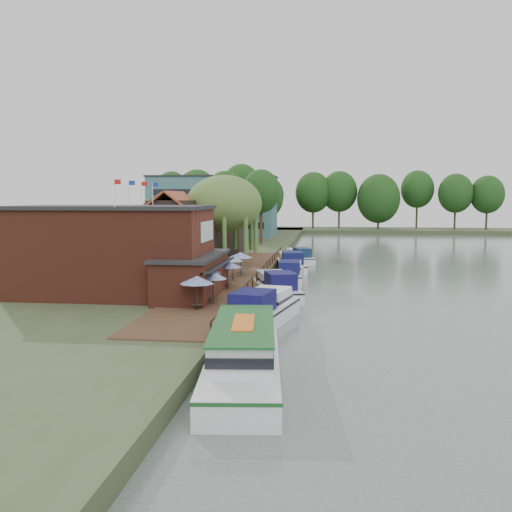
{
  "coord_description": "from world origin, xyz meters",
  "views": [
    {
      "loc": [
        1.12,
        -44.8,
        8.9
      ],
      "look_at": [
        -6.0,
        12.0,
        3.0
      ],
      "focal_mm": 40.0,
      "sensor_mm": 36.0,
      "label": 1
    }
  ],
  "objects_px": {
    "cottage_b": "(172,227)",
    "cottage_c": "(218,224)",
    "umbrella_4": "(221,272)",
    "cruiser_1": "(276,283)",
    "umbrella_3": "(228,275)",
    "cruiser_3": "(291,261)",
    "pub": "(137,251)",
    "hotel_block": "(214,206)",
    "tour_boat": "(243,352)",
    "umbrella_6": "(241,264)",
    "cruiser_2": "(290,270)",
    "willow": "(224,221)",
    "swan": "(266,344)",
    "cruiser_0": "(262,305)",
    "cruiser_4": "(299,255)",
    "cottage_a": "(174,232)",
    "umbrella_2": "(209,281)",
    "umbrella_5": "(233,268)",
    "umbrella_1": "(213,287)",
    "umbrella_0": "(197,293)"
  },
  "relations": [
    {
      "from": "cruiser_1",
      "to": "umbrella_4",
      "type": "bearing_deg",
      "value": 170.35
    },
    {
      "from": "hotel_block",
      "to": "umbrella_6",
      "type": "bearing_deg",
      "value": -76.13
    },
    {
      "from": "umbrella_3",
      "to": "cruiser_3",
      "type": "bearing_deg",
      "value": 78.83
    },
    {
      "from": "umbrella_4",
      "to": "cruiser_4",
      "type": "height_order",
      "value": "umbrella_4"
    },
    {
      "from": "pub",
      "to": "cruiser_4",
      "type": "xyz_separation_m",
      "value": [
        11.27,
        33.83,
        -3.58
      ]
    },
    {
      "from": "cottage_a",
      "to": "umbrella_2",
      "type": "xyz_separation_m",
      "value": [
        6.88,
        -14.98,
        -2.96
      ]
    },
    {
      "from": "willow",
      "to": "umbrella_3",
      "type": "height_order",
      "value": "willow"
    },
    {
      "from": "umbrella_3",
      "to": "umbrella_6",
      "type": "distance_m",
      "value": 7.92
    },
    {
      "from": "willow",
      "to": "cruiser_4",
      "type": "relative_size",
      "value": 1.16
    },
    {
      "from": "umbrella_5",
      "to": "cruiser_2",
      "type": "height_order",
      "value": "umbrella_5"
    },
    {
      "from": "cottage_c",
      "to": "willow",
      "type": "distance_m",
      "value": 14.46
    },
    {
      "from": "willow",
      "to": "cruiser_3",
      "type": "distance_m",
      "value": 10.03
    },
    {
      "from": "umbrella_3",
      "to": "cruiser_3",
      "type": "xyz_separation_m",
      "value": [
        4.11,
        20.78,
        -1.02
      ]
    },
    {
      "from": "willow",
      "to": "umbrella_2",
      "type": "xyz_separation_m",
      "value": [
        2.38,
        -19.98,
        -3.93
      ]
    },
    {
      "from": "umbrella_4",
      "to": "cottage_b",
      "type": "bearing_deg",
      "value": 116.8
    },
    {
      "from": "cottage_a",
      "to": "tour_boat",
      "type": "distance_m",
      "value": 34.53
    },
    {
      "from": "cruiser_3",
      "to": "swan",
      "type": "height_order",
      "value": "cruiser_3"
    },
    {
      "from": "cruiser_2",
      "to": "hotel_block",
      "type": "bearing_deg",
      "value": 108.03
    },
    {
      "from": "umbrella_4",
      "to": "cruiser_1",
      "type": "height_order",
      "value": "umbrella_4"
    },
    {
      "from": "umbrella_2",
      "to": "willow",
      "type": "bearing_deg",
      "value": 96.79
    },
    {
      "from": "cruiser_1",
      "to": "cottage_b",
      "type": "bearing_deg",
      "value": 111.02
    },
    {
      "from": "umbrella_4",
      "to": "tour_boat",
      "type": "distance_m",
      "value": 23.33
    },
    {
      "from": "umbrella_0",
      "to": "tour_boat",
      "type": "bearing_deg",
      "value": -66.87
    },
    {
      "from": "cruiser_2",
      "to": "willow",
      "type": "bearing_deg",
      "value": 153.89
    },
    {
      "from": "umbrella_5",
      "to": "cottage_c",
      "type": "bearing_deg",
      "value": 104.02
    },
    {
      "from": "umbrella_3",
      "to": "cottage_c",
      "type": "bearing_deg",
      "value": 102.59
    },
    {
      "from": "umbrella_3",
      "to": "cruiser_4",
      "type": "relative_size",
      "value": 0.27
    },
    {
      "from": "umbrella_2",
      "to": "umbrella_3",
      "type": "distance_m",
      "value": 4.06
    },
    {
      "from": "cottage_a",
      "to": "hotel_block",
      "type": "bearing_deg",
      "value": 97.13
    },
    {
      "from": "cottage_b",
      "to": "cruiser_0",
      "type": "xyz_separation_m",
      "value": [
        14.61,
        -29.29,
        -3.94
      ]
    },
    {
      "from": "cottage_c",
      "to": "cruiser_0",
      "type": "distance_m",
      "value": 39.93
    },
    {
      "from": "swan",
      "to": "cruiser_3",
      "type": "bearing_deg",
      "value": 91.23
    },
    {
      "from": "cruiser_0",
      "to": "swan",
      "type": "relative_size",
      "value": 24.27
    },
    {
      "from": "umbrella_5",
      "to": "cruiser_3",
      "type": "height_order",
      "value": "umbrella_5"
    },
    {
      "from": "cruiser_0",
      "to": "cruiser_1",
      "type": "relative_size",
      "value": 1.03
    },
    {
      "from": "hotel_block",
      "to": "cottage_a",
      "type": "xyz_separation_m",
      "value": [
        7.0,
        -56.0,
        -1.9
      ]
    },
    {
      "from": "cottage_b",
      "to": "cottage_c",
      "type": "distance_m",
      "value": 9.85
    },
    {
      "from": "hotel_block",
      "to": "umbrella_0",
      "type": "height_order",
      "value": "hotel_block"
    },
    {
      "from": "umbrella_4",
      "to": "umbrella_1",
      "type": "bearing_deg",
      "value": -83.34
    },
    {
      "from": "pub",
      "to": "hotel_block",
      "type": "xyz_separation_m",
      "value": [
        -8.0,
        71.0,
        2.5
      ]
    },
    {
      "from": "cottage_c",
      "to": "umbrella_3",
      "type": "relative_size",
      "value": 3.45
    },
    {
      "from": "tour_boat",
      "to": "umbrella_6",
      "type": "bearing_deg",
      "value": 92.82
    },
    {
      "from": "cottage_b",
      "to": "cruiser_4",
      "type": "height_order",
      "value": "cottage_b"
    },
    {
      "from": "pub",
      "to": "swan",
      "type": "relative_size",
      "value": 45.45
    },
    {
      "from": "umbrella_2",
      "to": "umbrella_4",
      "type": "height_order",
      "value": "same"
    },
    {
      "from": "cruiser_2",
      "to": "umbrella_1",
      "type": "bearing_deg",
      "value": -104.29
    },
    {
      "from": "cruiser_2",
      "to": "swan",
      "type": "relative_size",
      "value": 21.91
    },
    {
      "from": "hotel_block",
      "to": "umbrella_3",
      "type": "distance_m",
      "value": 68.77
    },
    {
      "from": "umbrella_2",
      "to": "tour_boat",
      "type": "height_order",
      "value": "umbrella_2"
    },
    {
      "from": "pub",
      "to": "willow",
      "type": "relative_size",
      "value": 1.92
    }
  ]
}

